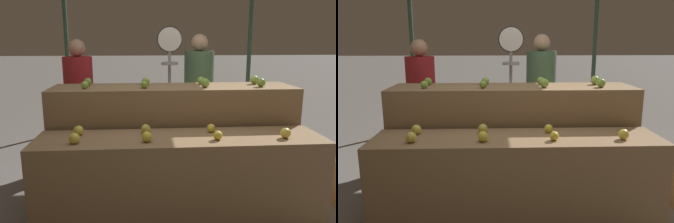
# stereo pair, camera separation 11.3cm
# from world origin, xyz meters

# --- Properties ---
(ground_plane) EXTENTS (60.00, 60.00, 0.00)m
(ground_plane) POSITION_xyz_m (0.00, 0.00, 0.00)
(ground_plane) COLOR slate
(display_counter_front) EXTENTS (2.38, 0.55, 0.76)m
(display_counter_front) POSITION_xyz_m (0.00, 0.00, 0.38)
(display_counter_front) COLOR olive
(display_counter_front) RESTS_ON ground_plane
(display_counter_back) EXTENTS (2.38, 0.55, 1.10)m
(display_counter_back) POSITION_xyz_m (0.00, 0.60, 0.55)
(display_counter_back) COLOR olive
(display_counter_back) RESTS_ON ground_plane
(apple_front_0) EXTENTS (0.09, 0.09, 0.09)m
(apple_front_0) POSITION_xyz_m (-0.84, -0.12, 0.80)
(apple_front_0) COLOR gold
(apple_front_0) RESTS_ON display_counter_front
(apple_front_1) EXTENTS (0.08, 0.08, 0.08)m
(apple_front_1) POSITION_xyz_m (-0.28, -0.11, 0.80)
(apple_front_1) COLOR gold
(apple_front_1) RESTS_ON display_counter_front
(apple_front_2) EXTENTS (0.07, 0.07, 0.07)m
(apple_front_2) POSITION_xyz_m (0.29, -0.10, 0.80)
(apple_front_2) COLOR gold
(apple_front_2) RESTS_ON display_counter_front
(apple_front_3) EXTENTS (0.08, 0.08, 0.08)m
(apple_front_3) POSITION_xyz_m (0.85, -0.10, 0.80)
(apple_front_3) COLOR yellow
(apple_front_3) RESTS_ON display_counter_front
(apple_front_4) EXTENTS (0.08, 0.08, 0.08)m
(apple_front_4) POSITION_xyz_m (-0.85, 0.11, 0.80)
(apple_front_4) COLOR gold
(apple_front_4) RESTS_ON display_counter_front
(apple_front_5) EXTENTS (0.08, 0.08, 0.08)m
(apple_front_5) POSITION_xyz_m (-0.29, 0.12, 0.80)
(apple_front_5) COLOR gold
(apple_front_5) RESTS_ON display_counter_front
(apple_front_6) EXTENTS (0.07, 0.07, 0.07)m
(apple_front_6) POSITION_xyz_m (0.28, 0.12, 0.80)
(apple_front_6) COLOR gold
(apple_front_6) RESTS_ON display_counter_front
(apple_back_0) EXTENTS (0.07, 0.07, 0.07)m
(apple_back_0) POSITION_xyz_m (-0.84, 0.49, 1.14)
(apple_back_0) COLOR #84AD3D
(apple_back_0) RESTS_ON display_counter_back
(apple_back_1) EXTENTS (0.07, 0.07, 0.07)m
(apple_back_1) POSITION_xyz_m (-0.29, 0.49, 1.13)
(apple_back_1) COLOR #7AA338
(apple_back_1) RESTS_ON display_counter_back
(apple_back_2) EXTENTS (0.09, 0.09, 0.09)m
(apple_back_2) POSITION_xyz_m (0.29, 0.49, 1.14)
(apple_back_2) COLOR #84AD3D
(apple_back_2) RESTS_ON display_counter_back
(apple_back_3) EXTENTS (0.08, 0.08, 0.08)m
(apple_back_3) POSITION_xyz_m (0.84, 0.50, 1.14)
(apple_back_3) COLOR #7AA338
(apple_back_3) RESTS_ON display_counter_back
(apple_back_4) EXTENTS (0.08, 0.08, 0.08)m
(apple_back_4) POSITION_xyz_m (-0.85, 0.71, 1.14)
(apple_back_4) COLOR #7AA338
(apple_back_4) RESTS_ON display_counter_back
(apple_back_5) EXTENTS (0.08, 0.08, 0.08)m
(apple_back_5) POSITION_xyz_m (-0.27, 0.71, 1.14)
(apple_back_5) COLOR #84AD3D
(apple_back_5) RESTS_ON display_counter_back
(apple_back_6) EXTENTS (0.08, 0.08, 0.08)m
(apple_back_6) POSITION_xyz_m (0.29, 0.72, 1.14)
(apple_back_6) COLOR #84AD3D
(apple_back_6) RESTS_ON display_counter_back
(apple_back_7) EXTENTS (0.09, 0.09, 0.09)m
(apple_back_7) POSITION_xyz_m (0.85, 0.70, 1.14)
(apple_back_7) COLOR #8EB247
(apple_back_7) RESTS_ON display_counter_back
(produce_scale) EXTENTS (0.30, 0.20, 1.70)m
(produce_scale) POSITION_xyz_m (0.02, 1.29, 1.24)
(produce_scale) COLOR #99999E
(produce_scale) RESTS_ON ground_plane
(person_vendor_at_scale) EXTENTS (0.47, 0.47, 1.62)m
(person_vendor_at_scale) POSITION_xyz_m (0.42, 1.60, 0.93)
(person_vendor_at_scale) COLOR #2D2D38
(person_vendor_at_scale) RESTS_ON ground_plane
(person_customer_left) EXTENTS (0.44, 0.44, 1.56)m
(person_customer_left) POSITION_xyz_m (-1.08, 1.42, 0.89)
(person_customer_left) COLOR #2D2D38
(person_customer_left) RESTS_ON ground_plane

